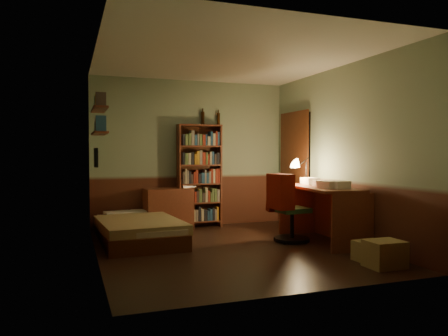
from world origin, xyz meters
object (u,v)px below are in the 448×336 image
object	(u,v)px
bed	(138,221)
desk_lamp	(306,164)
bookshelf	(200,176)
dresser	(168,209)
mini_stereo	(187,183)
cardboard_box_b	(370,251)
office_chair	(292,209)
cardboard_box_a	(385,254)
desk	(322,214)

from	to	relation	value
bed	desk_lamp	distance (m)	2.77
bookshelf	desk_lamp	distance (m)	1.92
dresser	mini_stereo	world-z (taller)	mini_stereo
bed	desk_lamp	xyz separation A→B (m)	(2.60, -0.43, 0.84)
bed	desk_lamp	world-z (taller)	desk_lamp
desk_lamp	cardboard_box_b	world-z (taller)	desk_lamp
office_chair	cardboard_box_b	size ratio (longest dim) A/B	2.76
desk_lamp	cardboard_box_b	xyz separation A→B (m)	(-0.13, -1.73, -1.01)
bed	cardboard_box_a	size ratio (longest dim) A/B	4.78
mini_stereo	desk_lamp	xyz separation A→B (m)	(1.61, -1.35, 0.35)
dresser	cardboard_box_a	xyz separation A→B (m)	(1.81, -3.26, -0.20)
bookshelf	bed	bearing A→B (deg)	-142.30
desk_lamp	cardboard_box_b	distance (m)	2.01
bookshelf	cardboard_box_a	world-z (taller)	bookshelf
cardboard_box_b	mini_stereo	bearing A→B (deg)	115.77
desk_lamp	bed	bearing A→B (deg)	175.58
bed	dresser	world-z (taller)	dresser
dresser	office_chair	bearing A→B (deg)	-51.08
dresser	cardboard_box_b	distance (m)	3.49
bed	bookshelf	xyz separation A→B (m)	(1.22, 0.88, 0.61)
desk	cardboard_box_b	bearing A→B (deg)	-86.52
dresser	office_chair	distance (m)	2.21
dresser	cardboard_box_b	xyz separation A→B (m)	(1.84, -2.95, -0.23)
mini_stereo	bookshelf	bearing A→B (deg)	-26.33
bookshelf	desk	bearing A→B (deg)	-52.44
cardboard_box_a	cardboard_box_b	distance (m)	0.31
bed	cardboard_box_a	bearing A→B (deg)	-46.90
desk	cardboard_box_a	size ratio (longest dim) A/B	3.72
bookshelf	mini_stereo	bearing A→B (deg)	171.76
dresser	desk_lamp	world-z (taller)	desk_lamp
dresser	cardboard_box_a	bearing A→B (deg)	-65.61
bookshelf	dresser	bearing A→B (deg)	-169.83
dresser	office_chair	world-z (taller)	office_chair
mini_stereo	cardboard_box_b	distance (m)	3.48
bed	mini_stereo	size ratio (longest dim) A/B	7.48
mini_stereo	desk_lamp	size ratio (longest dim) A/B	0.42
bed	desk	distance (m)	2.73
desk	office_chair	bearing A→B (deg)	163.44
desk	office_chair	world-z (taller)	office_chair
bed	desk	bearing A→B (deg)	-22.53
bed	cardboard_box_b	bearing A→B (deg)	-42.68
office_chair	bed	bearing A→B (deg)	156.98
bookshelf	desk_lamp	bearing A→B (deg)	-41.41
desk_lamp	mini_stereo	bearing A→B (deg)	144.99
office_chair	cardboard_box_a	bearing A→B (deg)	-82.67
desk	mini_stereo	bearing A→B (deg)	136.25
bed	bookshelf	size ratio (longest dim) A/B	1.09
cardboard_box_a	desk	bearing A→B (deg)	86.02
dresser	bookshelf	bearing A→B (deg)	3.66
mini_stereo	cardboard_box_b	size ratio (longest dim) A/B	0.76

